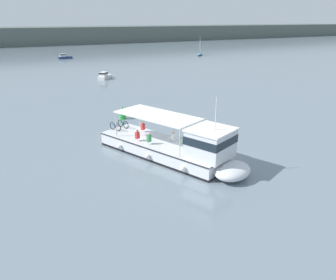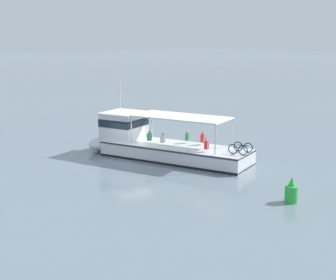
{
  "view_description": "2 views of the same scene",
  "coord_description": "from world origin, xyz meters",
  "px_view_note": "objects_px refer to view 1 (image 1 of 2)",
  "views": [
    {
      "loc": [
        -13.23,
        -18.34,
        10.04
      ],
      "look_at": [
        -1.98,
        1.92,
        1.4
      ],
      "focal_mm": 34.78,
      "sensor_mm": 36.0,
      "label": 1
    },
    {
      "loc": [
        19.68,
        28.79,
        8.77
      ],
      "look_at": [
        -1.98,
        1.92,
        1.4
      ],
      "focal_mm": 53.23,
      "sensor_mm": 36.0,
      "label": 2
    }
  ],
  "objects_px": {
    "ferry_main": "(178,148)",
    "motorboat_off_bow": "(64,57)",
    "motorboat_mid_channel": "(104,76)",
    "channel_buoy": "(123,114)",
    "sailboat_far_right": "(200,53)"
  },
  "relations": [
    {
      "from": "ferry_main",
      "to": "motorboat_mid_channel",
      "type": "height_order",
      "value": "ferry_main"
    },
    {
      "from": "motorboat_mid_channel",
      "to": "motorboat_off_bow",
      "type": "xyz_separation_m",
      "value": [
        0.8,
        35.7,
        0.0
      ]
    },
    {
      "from": "ferry_main",
      "to": "sailboat_far_right",
      "type": "height_order",
      "value": "sailboat_far_right"
    },
    {
      "from": "motorboat_mid_channel",
      "to": "sailboat_far_right",
      "type": "height_order",
      "value": "sailboat_far_right"
    },
    {
      "from": "channel_buoy",
      "to": "sailboat_far_right",
      "type": "bearing_deg",
      "value": 48.62
    },
    {
      "from": "ferry_main",
      "to": "motorboat_mid_channel",
      "type": "xyz_separation_m",
      "value": [
        6.77,
        37.11,
        -0.47
      ]
    },
    {
      "from": "motorboat_mid_channel",
      "to": "ferry_main",
      "type": "bearing_deg",
      "value": -100.33
    },
    {
      "from": "channel_buoy",
      "to": "ferry_main",
      "type": "bearing_deg",
      "value": -91.89
    },
    {
      "from": "motorboat_off_bow",
      "to": "channel_buoy",
      "type": "height_order",
      "value": "channel_buoy"
    },
    {
      "from": "ferry_main",
      "to": "sailboat_far_right",
      "type": "bearing_deg",
      "value": 54.51
    },
    {
      "from": "ferry_main",
      "to": "sailboat_far_right",
      "type": "distance_m",
      "value": 76.44
    },
    {
      "from": "motorboat_mid_channel",
      "to": "sailboat_far_right",
      "type": "bearing_deg",
      "value": 33.74
    },
    {
      "from": "ferry_main",
      "to": "motorboat_off_bow",
      "type": "relative_size",
      "value": 3.57
    },
    {
      "from": "ferry_main",
      "to": "motorboat_off_bow",
      "type": "distance_m",
      "value": 73.21
    },
    {
      "from": "ferry_main",
      "to": "channel_buoy",
      "type": "bearing_deg",
      "value": 88.11
    }
  ]
}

